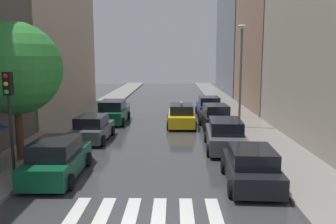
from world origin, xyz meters
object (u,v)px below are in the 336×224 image
at_px(parked_car_left_third, 113,112).
at_px(lamp_post_right, 241,69).
at_px(parked_car_right_second, 225,135).
at_px(parked_car_right_third, 215,118).
at_px(parked_car_right_fourth, 209,107).
at_px(traffic_light_left_corner, 9,102).
at_px(parked_car_left_second, 92,129).
at_px(taxi_midroad, 181,116).
at_px(parked_car_left_nearest, 57,159).
at_px(parked_car_right_nearest, 251,167).
at_px(street_tree_left, 15,69).

distance_m(parked_car_left_third, lamp_post_right, 10.19).
height_order(parked_car_right_second, parked_car_right_third, parked_car_right_third).
bearing_deg(parked_car_left_third, lamp_post_right, -103.40).
xyz_separation_m(parked_car_right_fourth, traffic_light_left_corner, (-9.41, -16.69, 2.51)).
xyz_separation_m(parked_car_left_second, taxi_midroad, (5.48, 4.72, 0.03)).
bearing_deg(parked_car_right_third, traffic_light_left_corner, 137.09).
relative_size(parked_car_right_fourth, lamp_post_right, 0.57).
xyz_separation_m(parked_car_left_second, parked_car_left_third, (0.23, 5.98, 0.08)).
xyz_separation_m(parked_car_left_nearest, lamp_post_right, (9.49, 10.26, 3.43)).
height_order(parked_car_right_nearest, taxi_midroad, taxi_midroad).
distance_m(parked_car_left_third, taxi_midroad, 5.40).
distance_m(parked_car_left_nearest, parked_car_left_second, 6.59).
bearing_deg(parked_car_left_third, parked_car_right_fourth, -65.89).
bearing_deg(lamp_post_right, parked_car_right_third, -178.85).
height_order(parked_car_left_second, parked_car_right_nearest, parked_car_left_second).
relative_size(parked_car_right_third, lamp_post_right, 0.60).
xyz_separation_m(parked_car_right_nearest, lamp_post_right, (1.58, 11.01, 3.49)).
xyz_separation_m(parked_car_left_nearest, parked_car_right_nearest, (7.91, -0.75, -0.06)).
xyz_separation_m(traffic_light_left_corner, lamp_post_right, (11.00, 11.00, 0.93)).
bearing_deg(lamp_post_right, taxi_midroad, 165.41).
distance_m(parked_car_right_second, parked_car_right_third, 5.53).
bearing_deg(parked_car_left_nearest, street_tree_left, 48.08).
height_order(taxi_midroad, street_tree_left, street_tree_left).
bearing_deg(parked_car_left_second, parked_car_right_fourth, -38.71).
bearing_deg(parked_car_right_fourth, parked_car_right_second, 178.10).
bearing_deg(parked_car_left_third, street_tree_left, 166.06).
bearing_deg(taxi_midroad, parked_car_right_fourth, -27.93).
xyz_separation_m(parked_car_left_third, parked_car_right_nearest, (7.75, -13.32, -0.09)).
bearing_deg(parked_car_right_fourth, parked_car_left_second, 138.86).
bearing_deg(traffic_light_left_corner, street_tree_left, 108.94).
bearing_deg(parked_car_right_second, parked_car_right_nearest, -174.69).
distance_m(parked_car_left_nearest, taxi_midroad, 12.55).
height_order(parked_car_left_nearest, parked_car_right_second, parked_car_right_second).
height_order(parked_car_left_nearest, traffic_light_left_corner, traffic_light_left_corner).
xyz_separation_m(parked_car_left_nearest, traffic_light_left_corner, (-1.51, -0.75, 2.50)).
distance_m(parked_car_right_third, parked_car_right_fourth, 5.72).
bearing_deg(taxi_midroad, parked_car_left_nearest, 154.67).
height_order(parked_car_right_third, taxi_midroad, taxi_midroad).
distance_m(parked_car_left_third, parked_car_right_second, 10.88).
bearing_deg(taxi_midroad, lamp_post_right, -104.32).
relative_size(parked_car_right_nearest, parked_car_right_third, 0.99).
height_order(parked_car_left_third, lamp_post_right, lamp_post_right).
distance_m(parked_car_right_fourth, taxi_midroad, 5.25).
bearing_deg(parked_car_left_nearest, parked_car_left_third, -1.66).
height_order(parked_car_left_nearest, lamp_post_right, lamp_post_right).
bearing_deg(parked_car_right_fourth, traffic_light_left_corner, 149.85).
relative_size(parked_car_left_nearest, parked_car_left_third, 0.98).
bearing_deg(parked_car_left_third, taxi_midroad, -102.90).
height_order(street_tree_left, lamp_post_right, lamp_post_right).
bearing_deg(parked_car_left_third, parked_car_left_nearest, 179.78).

